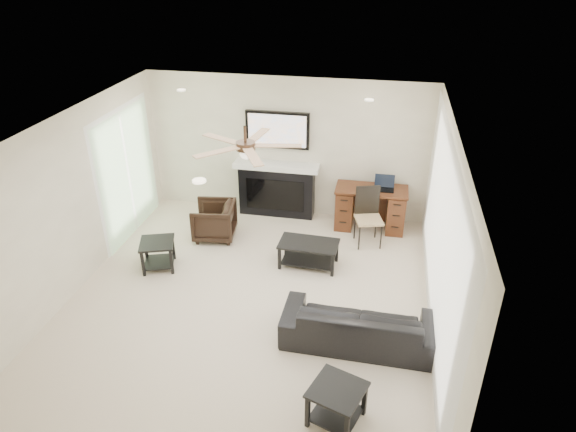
% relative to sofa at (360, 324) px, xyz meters
% --- Properties ---
extents(room_shell, '(5.50, 5.54, 2.52)m').
position_rel_sofa_xyz_m(room_shell, '(-1.39, 0.67, 1.40)').
color(room_shell, beige).
rests_on(room_shell, ground).
extents(sofa, '(1.94, 0.78, 0.56)m').
position_rel_sofa_xyz_m(sofa, '(0.00, 0.00, 0.00)').
color(sofa, black).
rests_on(sofa, ground).
extents(armchair, '(0.77, 0.75, 0.62)m').
position_rel_sofa_xyz_m(armchair, '(-2.60, 2.15, 0.03)').
color(armchair, black).
rests_on(armchair, ground).
extents(coffee_table, '(0.92, 0.54, 0.40)m').
position_rel_sofa_xyz_m(coffee_table, '(-0.90, 1.60, -0.08)').
color(coffee_table, black).
rests_on(coffee_table, ground).
extents(end_table_near, '(0.66, 0.66, 0.45)m').
position_rel_sofa_xyz_m(end_table_near, '(-0.15, -1.25, -0.06)').
color(end_table_near, black).
rests_on(end_table_near, ground).
extents(end_table_left, '(0.64, 0.64, 0.45)m').
position_rel_sofa_xyz_m(end_table_left, '(-3.15, 1.10, -0.06)').
color(end_table_left, black).
rests_on(end_table_left, ground).
extents(fireplace_unit, '(1.52, 0.34, 1.91)m').
position_rel_sofa_xyz_m(fireplace_unit, '(-1.74, 3.17, 0.67)').
color(fireplace_unit, black).
rests_on(fireplace_unit, ground).
extents(desk, '(1.22, 0.56, 0.76)m').
position_rel_sofa_xyz_m(desk, '(-0.04, 2.98, 0.10)').
color(desk, '#37120D').
rests_on(desk, ground).
extents(desk_chair, '(0.53, 0.54, 0.97)m').
position_rel_sofa_xyz_m(desk_chair, '(-0.04, 2.43, 0.20)').
color(desk_chair, black).
rests_on(desk_chair, ground).
extents(laptop, '(0.33, 0.24, 0.23)m').
position_rel_sofa_xyz_m(laptop, '(0.16, 2.96, 0.59)').
color(laptop, black).
rests_on(laptop, desk).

